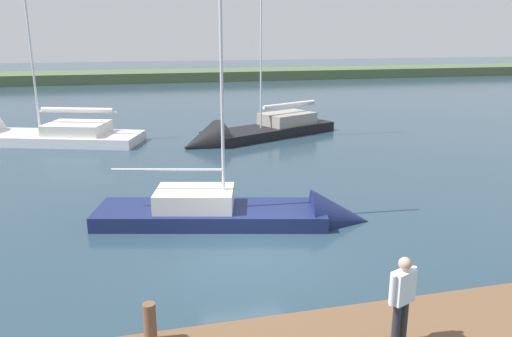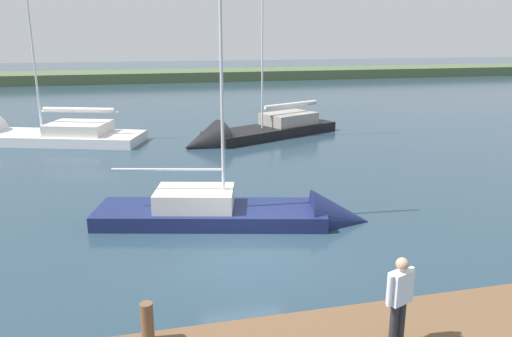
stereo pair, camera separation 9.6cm
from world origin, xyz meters
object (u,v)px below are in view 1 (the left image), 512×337
object	(u,v)px
mooring_post_near	(150,323)
sailboat_near_dock	(251,218)
sailboat_far_left	(249,136)
sailboat_behind_pier	(22,140)
person_on_dock	(402,295)

from	to	relation	value
mooring_post_near	sailboat_near_dock	size ratio (longest dim) A/B	0.07
sailboat_far_left	sailboat_behind_pier	size ratio (longest dim) A/B	1.11
mooring_post_near	sailboat_behind_pier	xyz separation A→B (m)	(6.28, -21.66, -0.85)
mooring_post_near	sailboat_behind_pier	bearing A→B (deg)	-73.83
mooring_post_near	person_on_dock	size ratio (longest dim) A/B	0.45
mooring_post_near	sailboat_far_left	bearing A→B (deg)	-107.85
person_on_dock	sailboat_near_dock	bearing A→B (deg)	-15.90
sailboat_behind_pier	person_on_dock	bearing A→B (deg)	133.62
sailboat_near_dock	person_on_dock	bearing A→B (deg)	-70.05
sailboat_near_dock	person_on_dock	distance (m)	8.05
sailboat_far_left	person_on_dock	xyz separation A→B (m)	(2.00, 20.51, 1.36)
mooring_post_near	person_on_dock	bearing A→B (deg)	165.33
sailboat_near_dock	sailboat_behind_pier	world-z (taller)	sailboat_behind_pier
sailboat_near_dock	person_on_dock	size ratio (longest dim) A/B	6.06
sailboat_near_dock	sailboat_behind_pier	distance (m)	17.78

